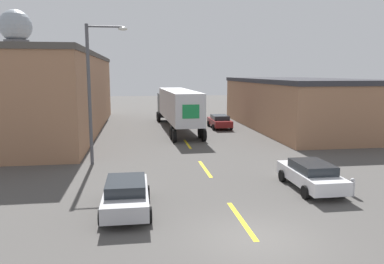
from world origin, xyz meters
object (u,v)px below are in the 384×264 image
(parked_car_right_near, at_px, (311,175))
(water_tower, at_px, (16,28))
(parked_car_left_near, at_px, (126,194))
(street_lamp, at_px, (94,85))
(fire_hydrant, at_px, (352,187))
(semi_truck, at_px, (177,105))
(parked_car_right_far, at_px, (220,121))

(parked_car_right_near, bearing_deg, water_tower, 120.16)
(parked_car_right_near, height_order, parked_car_left_near, same)
(parked_car_left_near, xyz_separation_m, street_lamp, (-2.02, 8.28, 4.11))
(water_tower, xyz_separation_m, street_lamp, (15.41, -38.43, -7.44))
(fire_hydrant, bearing_deg, semi_truck, 105.11)
(parked_car_right_near, distance_m, street_lamp, 13.27)
(parked_car_right_near, relative_size, parked_car_left_near, 1.00)
(parked_car_right_far, relative_size, parked_car_right_near, 1.00)
(semi_truck, xyz_separation_m, parked_car_right_far, (4.35, 0.21, -1.68))
(parked_car_right_far, bearing_deg, parked_car_left_near, -111.66)
(parked_car_left_near, relative_size, street_lamp, 0.52)
(parked_car_right_near, relative_size, water_tower, 0.29)
(parked_car_right_far, distance_m, water_tower, 37.81)
(fire_hydrant, bearing_deg, parked_car_left_near, -177.60)
(parked_car_left_near, relative_size, fire_hydrant, 5.23)
(parked_car_right_near, relative_size, fire_hydrant, 5.23)
(water_tower, relative_size, street_lamp, 1.79)
(parked_car_right_far, bearing_deg, street_lamp, -128.14)
(parked_car_right_far, bearing_deg, fire_hydrant, -86.27)
(water_tower, bearing_deg, parked_car_right_far, -43.40)
(parked_car_right_far, height_order, street_lamp, street_lamp)
(semi_truck, xyz_separation_m, water_tower, (-21.81, 24.95, 9.87))
(semi_truck, bearing_deg, parked_car_left_near, -103.55)
(parked_car_left_near, height_order, fire_hydrant, parked_car_left_near)
(street_lamp, bearing_deg, parked_car_right_far, 51.86)
(semi_truck, relative_size, parked_car_right_far, 3.61)
(semi_truck, bearing_deg, water_tower, 128.97)
(semi_truck, bearing_deg, parked_car_right_near, -79.95)
(parked_car_right_far, xyz_separation_m, water_tower, (-26.16, 24.74, 11.55))
(water_tower, bearing_deg, parked_car_left_near, -69.53)
(parked_car_right_near, height_order, street_lamp, street_lamp)
(semi_truck, relative_size, parked_car_right_near, 3.61)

